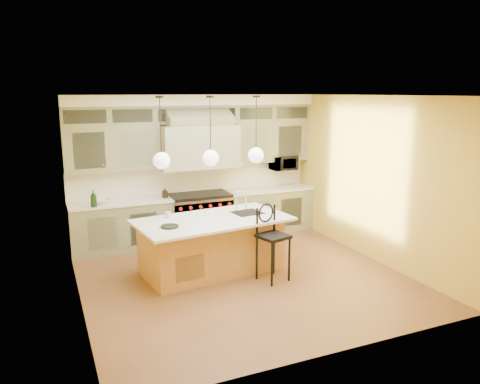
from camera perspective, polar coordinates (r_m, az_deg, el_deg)
name	(u,v)px	position (r m, az deg, el deg)	size (l,w,h in m)	color
floor	(242,277)	(7.74, 0.29, -10.31)	(5.00, 5.00, 0.00)	brown
ceiling	(243,96)	(7.16, 0.31, 11.68)	(5.00, 5.00, 0.00)	white
wall_back	(194,167)	(9.62, -5.69, 3.06)	(5.00, 5.00, 0.00)	gold
wall_front	(335,233)	(5.19, 11.47, -4.96)	(5.00, 5.00, 0.00)	gold
wall_left	(74,205)	(6.74, -19.57, -1.49)	(5.00, 5.00, 0.00)	gold
wall_right	(371,179)	(8.61, 15.73, 1.59)	(5.00, 5.00, 0.00)	gold
back_cabinetry	(198,170)	(9.37, -5.19, 2.70)	(5.00, 0.77, 2.90)	gray
range	(200,217)	(9.49, -4.91, -3.01)	(1.20, 0.74, 0.96)	silver
kitchen_island	(212,244)	(7.84, -3.41, -6.36)	(2.62, 1.60, 1.35)	#A36B39
counter_stool	(272,237)	(7.44, 3.91, -5.53)	(0.52, 0.52, 1.23)	black
microwave	(283,163)	(10.15, 5.30, 3.54)	(0.54, 0.37, 0.30)	black
oil_bottle_a	(94,198)	(8.72, -17.43, -0.76)	(0.12, 0.12, 0.31)	black
oil_bottle_b	(165,193)	(9.18, -9.14, -0.06)	(0.09, 0.09, 0.21)	black
fruit_bowl	(102,201)	(8.99, -16.43, -1.11)	(0.29, 0.29, 0.07)	white
cup	(168,215)	(7.81, -8.76, -2.76)	(0.10, 0.10, 0.10)	silver
pendant_left	(162,159)	(7.28, -9.54, 4.01)	(0.26, 0.26, 1.11)	#2D2319
pendant_center	(211,156)	(7.51, -3.59, 4.40)	(0.26, 0.26, 1.11)	#2D2319
pendant_right	(256,153)	(7.81, 1.96, 4.72)	(0.26, 0.26, 1.11)	#2D2319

